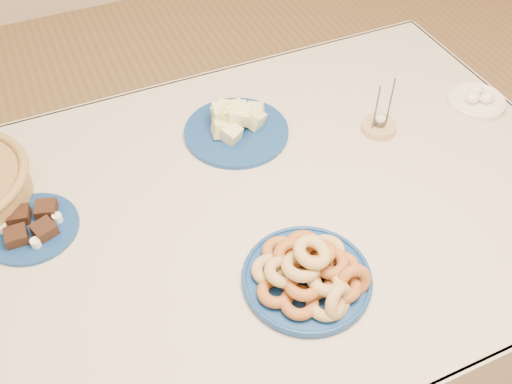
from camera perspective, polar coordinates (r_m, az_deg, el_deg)
ground at (r=1.99m, az=-0.61°, el=-15.92°), size 5.00×5.00×0.00m
dining_table at (r=1.45m, az=-0.81°, el=-4.24°), size 1.71×1.11×0.75m
donut_platter at (r=1.21m, az=5.39°, el=-8.13°), size 0.36×0.36×0.13m
melon_plate at (r=1.54m, az=-2.09°, el=6.76°), size 0.29×0.29×0.10m
brownie_plate at (r=1.41m, az=-21.50°, el=-3.21°), size 0.22×0.22×0.04m
candle_holder at (r=1.59m, az=12.20°, el=6.46°), size 0.12×0.12×0.16m
egg_bowl at (r=1.75m, az=21.18°, el=8.50°), size 0.19×0.19×0.05m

